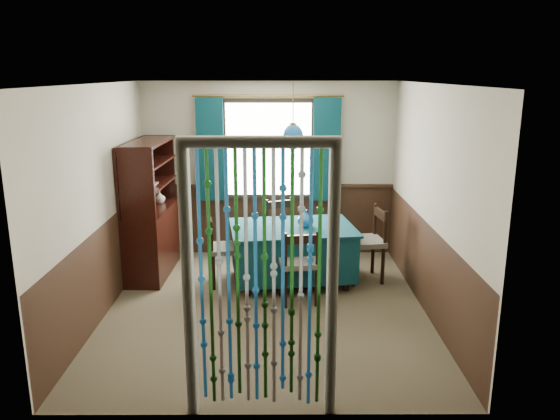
{
  "coord_description": "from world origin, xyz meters",
  "views": [
    {
      "loc": [
        0.13,
        -5.76,
        2.61
      ],
      "look_at": [
        0.16,
        0.55,
        1.02
      ],
      "focal_mm": 35.0,
      "sensor_mm": 36.0,
      "label": 1
    }
  ],
  "objects_px": {
    "chair_right": "(367,242)",
    "vase_sideboard": "(159,196)",
    "dining_table": "(292,250)",
    "pendant_lamp": "(293,137)",
    "chair_left": "(223,249)",
    "chair_near": "(299,264)",
    "sideboard": "(152,228)",
    "vase_table": "(305,219)",
    "bowl_shelf": "(150,185)",
    "chair_far": "(283,231)"
  },
  "relations": [
    {
      "from": "sideboard",
      "to": "vase_sideboard",
      "type": "relative_size",
      "value": 9.99
    },
    {
      "from": "dining_table",
      "to": "vase_table",
      "type": "relative_size",
      "value": 8.42
    },
    {
      "from": "chair_left",
      "to": "sideboard",
      "type": "bearing_deg",
      "value": -125.18
    },
    {
      "from": "vase_table",
      "to": "vase_sideboard",
      "type": "relative_size",
      "value": 1.12
    },
    {
      "from": "chair_left",
      "to": "pendant_lamp",
      "type": "distance_m",
      "value": 1.65
    },
    {
      "from": "chair_near",
      "to": "chair_right",
      "type": "distance_m",
      "value": 1.16
    },
    {
      "from": "dining_table",
      "to": "vase_sideboard",
      "type": "height_order",
      "value": "vase_sideboard"
    },
    {
      "from": "chair_right",
      "to": "sideboard",
      "type": "relative_size",
      "value": 0.54
    },
    {
      "from": "dining_table",
      "to": "chair_far",
      "type": "bearing_deg",
      "value": 91.27
    },
    {
      "from": "chair_right",
      "to": "vase_sideboard",
      "type": "relative_size",
      "value": 5.41
    },
    {
      "from": "vase_table",
      "to": "bowl_shelf",
      "type": "distance_m",
      "value": 2.01
    },
    {
      "from": "dining_table",
      "to": "chair_left",
      "type": "bearing_deg",
      "value": 176.16
    },
    {
      "from": "chair_near",
      "to": "dining_table",
      "type": "bearing_deg",
      "value": 87.04
    },
    {
      "from": "vase_table",
      "to": "chair_right",
      "type": "bearing_deg",
      "value": 6.74
    },
    {
      "from": "sideboard",
      "to": "dining_table",
      "type": "bearing_deg",
      "value": -10.03
    },
    {
      "from": "dining_table",
      "to": "chair_left",
      "type": "xyz_separation_m",
      "value": [
        -0.87,
        -0.06,
        0.04
      ]
    },
    {
      "from": "chair_near",
      "to": "chair_right",
      "type": "xyz_separation_m",
      "value": [
        0.9,
        0.72,
        0.03
      ]
    },
    {
      "from": "chair_far",
      "to": "vase_table",
      "type": "distance_m",
      "value": 0.81
    },
    {
      "from": "pendant_lamp",
      "to": "chair_near",
      "type": "bearing_deg",
      "value": -84.62
    },
    {
      "from": "vase_table",
      "to": "chair_left",
      "type": "bearing_deg",
      "value": -177.06
    },
    {
      "from": "sideboard",
      "to": "vase_table",
      "type": "xyz_separation_m",
      "value": [
        2.02,
        -0.4,
        0.23
      ]
    },
    {
      "from": "chair_right",
      "to": "chair_far",
      "type": "bearing_deg",
      "value": 52.51
    },
    {
      "from": "chair_near",
      "to": "vase_sideboard",
      "type": "xyz_separation_m",
      "value": [
        -1.86,
        1.32,
        0.5
      ]
    },
    {
      "from": "chair_right",
      "to": "chair_near",
      "type": "bearing_deg",
      "value": 119.98
    },
    {
      "from": "chair_near",
      "to": "chair_left",
      "type": "distance_m",
      "value": 1.1
    },
    {
      "from": "dining_table",
      "to": "pendant_lamp",
      "type": "distance_m",
      "value": 1.43
    },
    {
      "from": "sideboard",
      "to": "vase_sideboard",
      "type": "xyz_separation_m",
      "value": [
        0.06,
        0.29,
        0.36
      ]
    },
    {
      "from": "bowl_shelf",
      "to": "vase_sideboard",
      "type": "relative_size",
      "value": 1.29
    },
    {
      "from": "chair_right",
      "to": "vase_table",
      "type": "relative_size",
      "value": 4.83
    },
    {
      "from": "chair_far",
      "to": "bowl_shelf",
      "type": "xyz_separation_m",
      "value": [
        -1.69,
        -0.48,
        0.75
      ]
    },
    {
      "from": "chair_far",
      "to": "vase_sideboard",
      "type": "relative_size",
      "value": 5.15
    },
    {
      "from": "dining_table",
      "to": "pendant_lamp",
      "type": "bearing_deg",
      "value": -142.83
    },
    {
      "from": "chair_right",
      "to": "chair_left",
      "type": "bearing_deg",
      "value": 85.7
    },
    {
      "from": "pendant_lamp",
      "to": "bowl_shelf",
      "type": "bearing_deg",
      "value": 173.93
    },
    {
      "from": "chair_left",
      "to": "pendant_lamp",
      "type": "relative_size",
      "value": 1.1
    },
    {
      "from": "chair_left",
      "to": "bowl_shelf",
      "type": "height_order",
      "value": "bowl_shelf"
    },
    {
      "from": "vase_sideboard",
      "to": "chair_left",
      "type": "bearing_deg",
      "value": -38.86
    },
    {
      "from": "chair_near",
      "to": "chair_far",
      "type": "distance_m",
      "value": 1.32
    },
    {
      "from": "chair_left",
      "to": "vase_sideboard",
      "type": "xyz_separation_m",
      "value": [
        -0.93,
        0.75,
        0.51
      ]
    },
    {
      "from": "vase_table",
      "to": "chair_near",
      "type": "bearing_deg",
      "value": -99.2
    },
    {
      "from": "chair_far",
      "to": "dining_table",
      "type": "bearing_deg",
      "value": 76.58
    },
    {
      "from": "dining_table",
      "to": "bowl_shelf",
      "type": "xyz_separation_m",
      "value": [
        -1.8,
        0.19,
        0.81
      ]
    },
    {
      "from": "chair_far",
      "to": "chair_right",
      "type": "height_order",
      "value": "chair_right"
    },
    {
      "from": "chair_right",
      "to": "vase_table",
      "type": "bearing_deg",
      "value": 87.84
    },
    {
      "from": "sideboard",
      "to": "vase_table",
      "type": "height_order",
      "value": "sideboard"
    },
    {
      "from": "dining_table",
      "to": "chair_far",
      "type": "xyz_separation_m",
      "value": [
        -0.11,
        0.67,
        0.05
      ]
    },
    {
      "from": "chair_near",
      "to": "sideboard",
      "type": "xyz_separation_m",
      "value": [
        -1.92,
        1.03,
        0.13
      ]
    },
    {
      "from": "vase_sideboard",
      "to": "chair_right",
      "type": "bearing_deg",
      "value": -12.27
    },
    {
      "from": "chair_right",
      "to": "sideboard",
      "type": "height_order",
      "value": "sideboard"
    },
    {
      "from": "chair_right",
      "to": "vase_sideboard",
      "type": "xyz_separation_m",
      "value": [
        -2.76,
        0.6,
        0.46
      ]
    }
  ]
}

